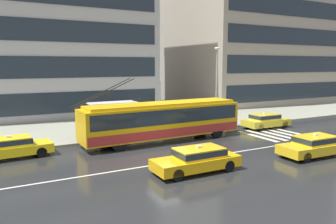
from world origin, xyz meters
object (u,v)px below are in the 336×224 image
Objects in this scene: taxi_oncoming_far at (314,145)px; pedestrian_approaching_curb at (200,110)px; pedestrian_waiting_by_pole at (91,113)px; taxi_ahead_of_bus at (266,120)px; pedestrian_walking_past at (106,116)px; pedestrian_at_shelter at (163,108)px; taxi_queued_behind_bus at (11,147)px; trolleybus at (163,120)px; street_lamp at (217,80)px; bus_shelter at (112,110)px; taxi_oncoming_near at (197,159)px.

taxi_oncoming_far is 2.27× the size of pedestrian_approaching_curb.
taxi_oncoming_far is 10.59m from pedestrian_approaching_curb.
taxi_oncoming_far is at bearing -49.34° from pedestrian_waiting_by_pole.
taxi_oncoming_far is 1.04× the size of taxi_ahead_of_bus.
pedestrian_walking_past is (-9.67, 10.95, 1.00)m from taxi_oncoming_far.
pedestrian_at_shelter is 1.01× the size of pedestrian_approaching_curb.
pedestrian_approaching_curb is at bearing 8.27° from taxi_queued_behind_bus.
pedestrian_at_shelter reaches higher than taxi_queued_behind_bus.
taxi_queued_behind_bus is at bearing -171.73° from pedestrian_approaching_curb.
trolleybus reaches higher than pedestrian_approaching_curb.
trolleybus is 1.84× the size of street_lamp.
taxi_ahead_of_bus is at bearing -11.90° from pedestrian_walking_past.
trolleybus reaches higher than bus_shelter.
taxi_queued_behind_bus is at bearing -162.30° from pedestrian_at_shelter.
taxi_queued_behind_bus is at bearing 153.19° from taxi_oncoming_far.
taxi_oncoming_near is 11.63m from pedestrian_waiting_by_pole.
taxi_ahead_of_bus is 5.90m from pedestrian_approaching_curb.
pedestrian_waiting_by_pole is (-4.19, 4.19, 0.26)m from trolleybus.
bus_shelter is 1.91× the size of pedestrian_walking_past.
pedestrian_walking_past is 0.28× the size of street_lamp.
street_lamp is at bearing -6.28° from bus_shelter.
pedestrian_walking_past reaches higher than taxi_queued_behind_bus.
pedestrian_at_shelter is 3.27m from pedestrian_approaching_curb.
pedestrian_approaching_curb is at bearing 55.58° from taxi_oncoming_near.
pedestrian_approaching_curb is (-5.31, 2.37, 0.97)m from taxi_ahead_of_bus.
taxi_oncoming_near is at bearing -124.42° from pedestrian_approaching_curb.
trolleybus is 2.84× the size of taxi_oncoming_far.
trolleybus is at bearing -45.01° from pedestrian_waiting_by_pole.
taxi_oncoming_near is (-1.66, -7.10, -0.86)m from trolleybus.
trolleybus is 7.35m from taxi_oncoming_near.
bus_shelter is at bearing 129.04° from taxi_oncoming_far.
pedestrian_approaching_curb is at bearing -3.43° from pedestrian_walking_past.
taxi_queued_behind_bus is 2.39× the size of pedestrian_walking_past.
taxi_queued_behind_bus is at bearing -146.63° from pedestrian_waiting_by_pole.
pedestrian_at_shelter is 1.04× the size of pedestrian_walking_past.
pedestrian_approaching_curb is (7.73, -0.76, -0.37)m from bus_shelter.
bus_shelter is at bearing 96.45° from taxi_oncoming_near.
pedestrian_walking_past is 10.13m from street_lamp.
taxi_ahead_of_bus is at bearing 0.60° from trolleybus.
street_lamp reaches higher than taxi_oncoming_far.
pedestrian_approaching_curb is 2.94m from street_lamp.
pedestrian_waiting_by_pole is (5.92, 3.90, 1.12)m from taxi_queued_behind_bus.
trolleybus is 3.45× the size of bus_shelter.
taxi_oncoming_far is 0.97× the size of taxi_queued_behind_bus.
street_lamp reaches higher than trolleybus.
taxi_queued_behind_bus is at bearing -158.00° from bus_shelter.
trolleybus is at bearing -48.81° from bus_shelter.
pedestrian_waiting_by_pole is at bearing 102.61° from taxi_oncoming_near.
taxi_oncoming_near is 0.68× the size of street_lamp.
pedestrian_walking_past is (-0.57, -0.26, -0.34)m from bus_shelter.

